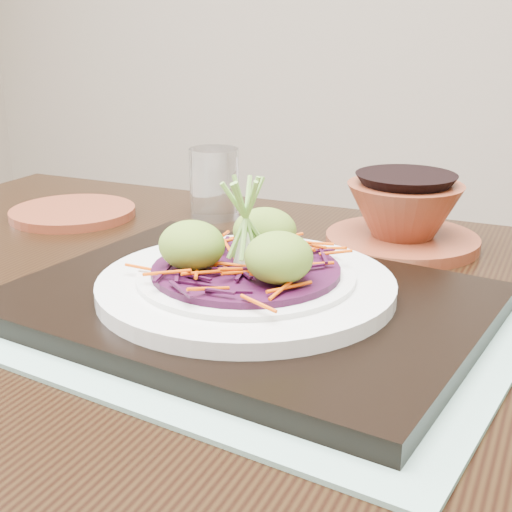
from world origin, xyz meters
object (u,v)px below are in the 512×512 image
at_px(dining_table, 247,402).
at_px(serving_tray, 246,303).
at_px(terracotta_side_plate, 73,213).
at_px(white_plate, 246,284).
at_px(terracotta_bowl_set, 403,219).
at_px(water_glass, 214,183).

xyz_separation_m(dining_table, serving_tray, (0.01, -0.01, 0.10)).
bearing_deg(terracotta_side_plate, white_plate, -30.61).
bearing_deg(terracotta_bowl_set, white_plate, -107.02).
height_order(serving_tray, terracotta_bowl_set, terracotta_bowl_set).
bearing_deg(terracotta_side_plate, water_glass, 23.59).
relative_size(dining_table, water_glass, 12.68).
distance_m(dining_table, serving_tray, 0.10).
xyz_separation_m(water_glass, terracotta_bowl_set, (0.24, -0.02, -0.01)).
bearing_deg(terracotta_bowl_set, water_glass, 174.80).
xyz_separation_m(terracotta_side_plate, water_glass, (0.16, 0.07, 0.04)).
distance_m(white_plate, terracotta_side_plate, 0.38).
relative_size(dining_table, terracotta_bowl_set, 5.49).
relative_size(serving_tray, terracotta_side_plate, 2.45).
bearing_deg(terracotta_side_plate, serving_tray, -30.61).
bearing_deg(serving_tray, terracotta_bowl_set, 80.52).
relative_size(dining_table, serving_tray, 2.89).
bearing_deg(water_glass, dining_table, -57.62).
bearing_deg(dining_table, terracotta_side_plate, 151.30).
relative_size(terracotta_side_plate, water_glass, 1.79).
bearing_deg(dining_table, white_plate, -65.18).
xyz_separation_m(white_plate, terracotta_bowl_set, (0.07, 0.24, 0.00)).
relative_size(terracotta_side_plate, terracotta_bowl_set, 0.78).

